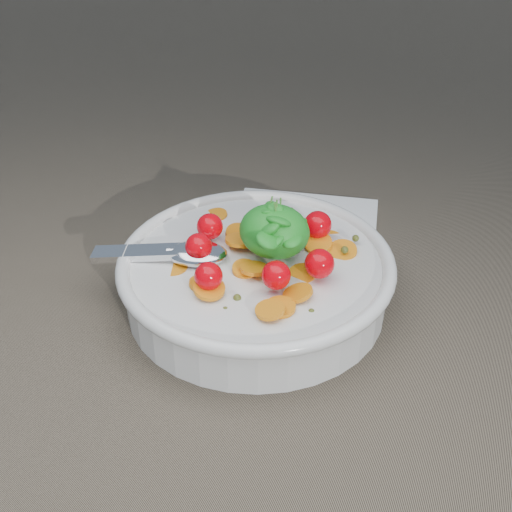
% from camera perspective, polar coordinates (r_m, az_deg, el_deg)
% --- Properties ---
extents(ground, '(6.00, 6.00, 0.00)m').
position_cam_1_polar(ground, '(0.61, -2.93, -4.74)').
color(ground, '#6F624F').
rests_on(ground, ground).
extents(bowl, '(0.28, 0.26, 0.11)m').
position_cam_1_polar(bowl, '(0.60, 0.02, -1.70)').
color(bowl, silver).
rests_on(bowl, ground).
extents(napkin, '(0.19, 0.17, 0.01)m').
position_cam_1_polar(napkin, '(0.72, 4.18, 2.67)').
color(napkin, white).
rests_on(napkin, ground).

